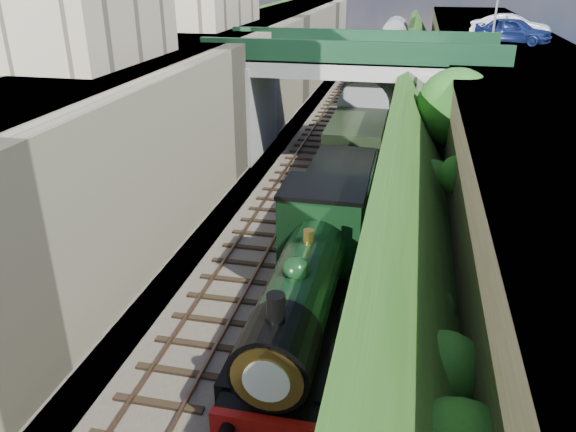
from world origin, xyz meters
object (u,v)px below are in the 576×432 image
Objects in this scene: tender at (339,203)px; tree at (457,110)px; road_bridge at (361,93)px; car_blue at (513,30)px; locomotive at (307,286)px; car_silver at (510,27)px.

tree is at bearing 46.45° from tender.
car_blue is (8.71, 6.49, 2.96)m from road_bridge.
road_bridge is at bearing 90.81° from locomotive.
road_bridge is at bearing 131.00° from tree.
car_blue is 19.88m from tender.
car_silver is (0.07, 1.84, 0.02)m from car_blue.
locomotive is (0.26, -18.04, -2.18)m from road_bridge.
tender is at bearing 171.76° from car_silver.
road_bridge is 12.46m from car_silver.
road_bridge reaches higher than tree.
tree reaches higher than tender.
tree is (4.97, -5.72, 0.57)m from road_bridge.
tree is 1.10× the size of tender.
car_blue reaches higher than road_bridge.
car_silver is at bearing 72.10° from locomotive.
car_blue is 0.45× the size of locomotive.
car_blue reaches higher than tree.
car_blue is 0.77× the size of tender.
car_blue is at bearing 72.98° from tree.
road_bridge is 10.96m from tender.
car_blue is 0.94× the size of car_silver.
road_bridge is 18.17m from locomotive.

